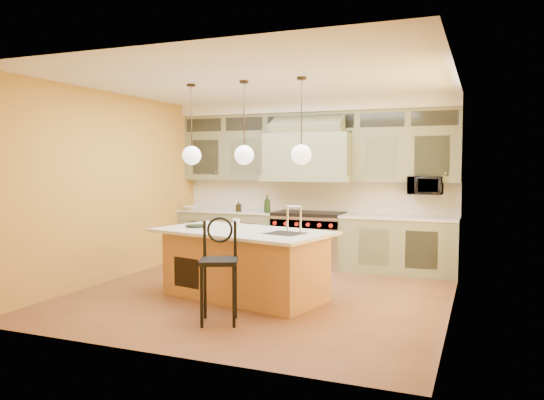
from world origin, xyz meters
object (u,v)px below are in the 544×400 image
at_px(range, 309,239).
at_px(microwave, 425,186).
at_px(counter_stool, 219,263).
at_px(kitchen_island, 245,263).

distance_m(range, microwave, 2.18).
bearing_deg(microwave, range, -176.88).
distance_m(counter_stool, microwave, 4.15).
height_order(range, microwave, microwave).
distance_m(kitchen_island, counter_stool, 1.15).
xyz_separation_m(kitchen_island, counter_stool, (0.20, -1.12, 0.21)).
relative_size(range, microwave, 2.21).
bearing_deg(kitchen_island, microwave, 63.04).
distance_m(range, counter_stool, 3.52).
bearing_deg(range, microwave, 3.12).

